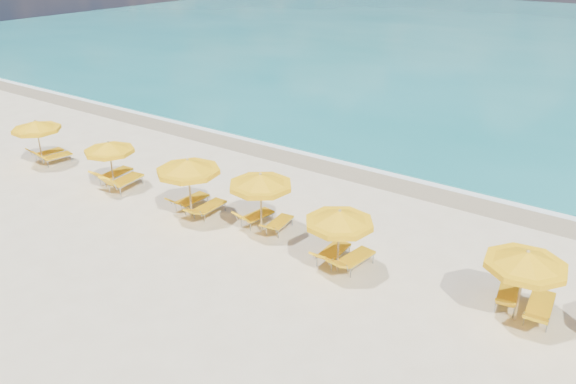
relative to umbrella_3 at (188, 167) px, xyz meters
The scene contains 23 objects.
ground_plane 3.76m from the umbrella_3, ahead, with size 120.00×120.00×0.00m, color beige.
ocean 48.44m from the umbrella_3, 86.26° to the left, with size 120.00×80.00×0.30m, color #157376.
wet_sand_band 8.56m from the umbrella_3, 67.72° to the left, with size 120.00×2.60×0.01m, color tan.
foam_line 9.29m from the umbrella_3, 69.64° to the left, with size 120.00×1.20×0.03m, color white.
whitecap_near 17.65m from the umbrella_3, 99.34° to the left, with size 14.00×0.36×0.05m, color white.
umbrella_1 9.40m from the umbrella_3, behind, with size 2.76×2.76×2.17m.
umbrella_2 4.61m from the umbrella_3, behind, with size 2.23×2.23×2.07m.
umbrella_3 is the anchor object (origin of this frame).
umbrella_4 2.89m from the umbrella_3, 12.41° to the left, with size 2.75×2.75×2.28m.
umbrella_5 6.38m from the umbrella_3, ahead, with size 2.56×2.56×2.17m.
umbrella_6 11.64m from the umbrella_3, ahead, with size 2.64×2.64×2.21m.
lounger_1_left 10.00m from the umbrella_3, behind, with size 0.74×1.66×0.77m.
lounger_1_right 9.22m from the umbrella_3, behind, with size 0.83×1.70×0.80m.
lounger_2_left 5.36m from the umbrella_3, behind, with size 0.78×1.96×0.87m.
lounger_2_right 4.43m from the umbrella_3, behind, with size 0.88×1.99×0.96m.
lounger_3_left 1.97m from the umbrella_3, 135.30° to the left, with size 0.68×1.82×0.78m.
lounger_3_right 1.93m from the umbrella_3, 49.72° to the left, with size 0.64×1.85×0.66m.
lounger_4_left 3.10m from the umbrella_3, 22.26° to the left, with size 0.80×1.71×0.79m.
lounger_4_right 3.92m from the umbrella_3, 17.21° to the left, with size 0.72×1.69×0.66m.
lounger_5_left 6.23m from the umbrella_3, ahead, with size 0.64×1.80×0.79m.
lounger_5_right 6.97m from the umbrella_3, ahead, with size 0.86×1.90×0.69m.
lounger_6_left 11.44m from the umbrella_3, ahead, with size 0.78×1.70×0.77m.
lounger_6_right 12.30m from the umbrella_3, ahead, with size 0.79×2.04×0.73m.
Camera 1 is at (10.62, -13.58, 9.59)m, focal length 35.00 mm.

